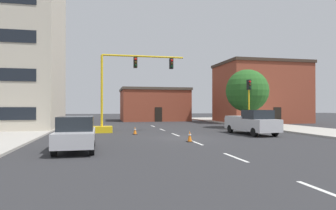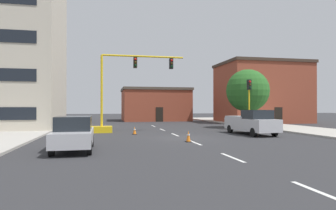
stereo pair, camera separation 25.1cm
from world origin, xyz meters
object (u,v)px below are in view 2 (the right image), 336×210
traffic_light_pole_right (249,93)px  tree_right_mid (248,91)px  traffic_cone_roadside_a (188,136)px  traffic_cone_roadside_b (135,131)px  pickup_truck_silver (251,122)px  sedan_silver_near_left (74,133)px  traffic_signal_gantry (113,107)px

traffic_light_pole_right → tree_right_mid: 3.43m
traffic_cone_roadside_a → traffic_cone_roadside_b: traffic_cone_roadside_a is taller
tree_right_mid → pickup_truck_silver: tree_right_mid is taller
traffic_cone_roadside_b → traffic_cone_roadside_a: bearing=-64.2°
pickup_truck_silver → sedan_silver_near_left: (-13.09, -6.35, -0.09)m
traffic_light_pole_right → traffic_cone_roadside_b: 11.50m
traffic_cone_roadside_a → traffic_cone_roadside_b: 6.56m
traffic_signal_gantry → traffic_cone_roadside_a: traffic_signal_gantry is taller
traffic_cone_roadside_a → traffic_signal_gantry: bearing=118.6°
traffic_light_pole_right → traffic_cone_roadside_a: bearing=-136.8°
traffic_signal_gantry → traffic_cone_roadside_b: (1.63, -2.31, -1.88)m
sedan_silver_near_left → traffic_signal_gantry: bearing=78.2°
tree_right_mid → traffic_cone_roadside_a: bearing=-131.6°
traffic_light_pole_right → traffic_cone_roadside_b: traffic_light_pole_right is taller
traffic_signal_gantry → traffic_light_pole_right: bearing=-3.0°
pickup_truck_silver → traffic_cone_roadside_b: bearing=167.5°
traffic_signal_gantry → traffic_cone_roadside_a: (4.49, -8.22, -1.84)m
traffic_signal_gantry → sedan_silver_near_left: (-2.24, -10.70, -1.30)m
traffic_light_pole_right → traffic_cone_roadside_a: size_ratio=6.69×
pickup_truck_silver → traffic_cone_roadside_b: (-9.22, 2.04, -0.67)m
traffic_light_pole_right → traffic_cone_roadside_b: size_ratio=7.66×
pickup_truck_silver → tree_right_mid: bearing=65.4°
traffic_cone_roadside_a → pickup_truck_silver: bearing=31.3°
traffic_cone_roadside_a → sedan_silver_near_left: bearing=-159.8°
traffic_light_pole_right → sedan_silver_near_left: 18.07m
traffic_signal_gantry → pickup_truck_silver: size_ratio=1.48×
traffic_light_pole_right → pickup_truck_silver: bearing=-114.8°
tree_right_mid → traffic_cone_roadside_b: tree_right_mid is taller
pickup_truck_silver → traffic_cone_roadside_b: size_ratio=8.82×
traffic_signal_gantry → tree_right_mid: (13.96, 2.45, 1.75)m
pickup_truck_silver → traffic_cone_roadside_a: bearing=-148.7°
traffic_signal_gantry → traffic_light_pole_right: 12.64m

